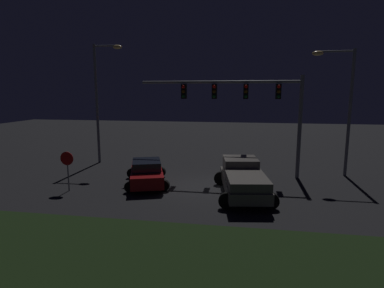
{
  "coord_description": "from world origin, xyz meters",
  "views": [
    {
      "loc": [
        2.37,
        -17.58,
        5.43
      ],
      "look_at": [
        -0.57,
        0.23,
        2.44
      ],
      "focal_mm": 29.13,
      "sensor_mm": 36.0,
      "label": 1
    }
  ],
  "objects": [
    {
      "name": "traffic_signal_gantry",
      "position": [
        2.52,
        2.71,
        5.03
      ],
      "size": [
        10.32,
        0.56,
        6.5
      ],
      "color": "slate",
      "rests_on": "ground_plane"
    },
    {
      "name": "street_lamp_right",
      "position": [
        8.57,
        3.79,
        5.13
      ],
      "size": [
        2.63,
        0.44,
        8.14
      ],
      "color": "slate",
      "rests_on": "ground_plane"
    },
    {
      "name": "ground_plane",
      "position": [
        0.0,
        0.0,
        0.0
      ],
      "size": [
        80.0,
        80.0,
        0.0
      ],
      "primitive_type": "plane",
      "color": "black"
    },
    {
      "name": "grass_median",
      "position": [
        0.0,
        -8.98,
        0.05
      ],
      "size": [
        24.36,
        6.66,
        0.1
      ],
      "primitive_type": "cube",
      "color": "black",
      "rests_on": "ground_plane"
    },
    {
      "name": "stop_sign",
      "position": [
        -7.15,
        -2.17,
        1.56
      ],
      "size": [
        0.76,
        0.08,
        2.23
      ],
      "color": "slate",
      "rests_on": "ground_plane"
    },
    {
      "name": "car_sedan",
      "position": [
        -3.23,
        -0.26,
        0.74
      ],
      "size": [
        3.33,
        4.74,
        1.51
      ],
      "rotation": [
        0.0,
        0.0,
        1.89
      ],
      "color": "maroon",
      "rests_on": "ground_plane"
    },
    {
      "name": "pickup_truck",
      "position": [
        2.42,
        -1.24,
        1.0
      ],
      "size": [
        3.4,
        5.63,
        1.8
      ],
      "rotation": [
        0.0,
        0.0,
        1.72
      ],
      "color": "#514C47",
      "rests_on": "ground_plane"
    },
    {
      "name": "street_lamp_left",
      "position": [
        -8.31,
        4.88,
        5.55
      ],
      "size": [
        2.28,
        0.44,
        8.98
      ],
      "color": "slate",
      "rests_on": "ground_plane"
    }
  ]
}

